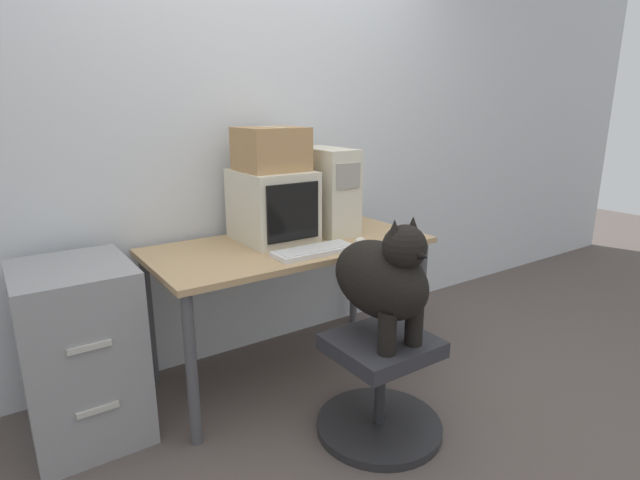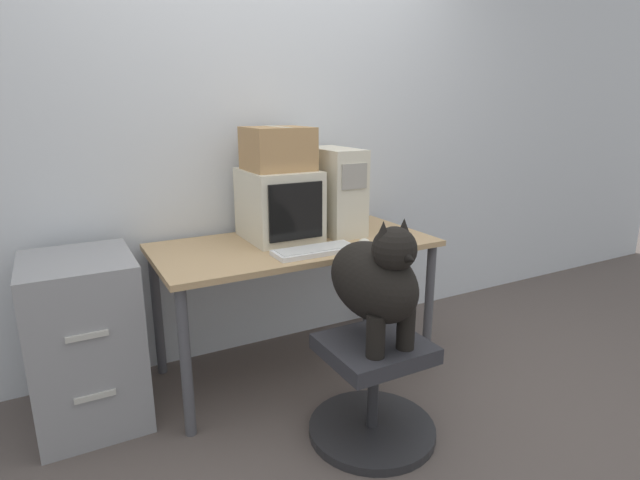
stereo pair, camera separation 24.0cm
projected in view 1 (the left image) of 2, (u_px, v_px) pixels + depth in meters
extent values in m
plane|color=#564C47|center=(329.00, 398.00, 2.55)|extent=(12.00, 12.00, 0.00)
cube|color=silver|center=(250.00, 132.00, 2.84)|extent=(8.00, 0.05, 2.60)
cube|color=tan|center=(290.00, 246.00, 2.65)|extent=(1.47, 0.72, 0.03)
cylinder|color=#4C4C51|center=(192.00, 370.00, 2.12)|extent=(0.05, 0.05, 0.71)
cylinder|color=#4C4C51|center=(421.00, 301.00, 2.87)|extent=(0.05, 0.05, 0.71)
cylinder|color=#4C4C51|center=(149.00, 320.00, 2.62)|extent=(0.05, 0.05, 0.71)
cylinder|color=#4C4C51|center=(354.00, 272.00, 3.36)|extent=(0.05, 0.05, 0.71)
cube|color=beige|center=(272.00, 205.00, 2.67)|extent=(0.36, 0.41, 0.37)
cube|color=black|center=(293.00, 212.00, 2.50)|extent=(0.30, 0.01, 0.29)
cube|color=beige|center=(325.00, 191.00, 2.83)|extent=(0.20, 0.42, 0.48)
cube|color=#9E998E|center=(348.00, 176.00, 2.63)|extent=(0.15, 0.01, 0.13)
cube|color=silver|center=(314.00, 251.00, 2.46)|extent=(0.42, 0.16, 0.02)
cube|color=silver|center=(314.00, 248.00, 2.45)|extent=(0.39, 0.13, 0.00)
ellipsoid|color=beige|center=(360.00, 241.00, 2.61)|extent=(0.06, 0.04, 0.04)
cylinder|color=#262628|center=(379.00, 425.00, 2.30)|extent=(0.58, 0.58, 0.04)
cylinder|color=#262628|center=(380.00, 388.00, 2.25)|extent=(0.05, 0.05, 0.35)
cube|color=#2D2D33|center=(382.00, 346.00, 2.19)|extent=(0.43, 0.40, 0.07)
ellipsoid|color=black|center=(379.00, 279.00, 2.14)|extent=(0.28, 0.52, 0.33)
cylinder|color=black|center=(387.00, 333.00, 2.03)|extent=(0.08, 0.08, 0.18)
cylinder|color=black|center=(414.00, 324.00, 2.11)|extent=(0.08, 0.08, 0.18)
sphere|color=black|center=(405.00, 247.00, 1.98)|extent=(0.18, 0.18, 0.18)
cone|color=black|center=(419.00, 255.00, 1.92)|extent=(0.08, 0.09, 0.08)
cone|color=black|center=(394.00, 229.00, 1.94)|extent=(0.06, 0.06, 0.08)
cone|color=black|center=(413.00, 226.00, 1.99)|extent=(0.06, 0.06, 0.08)
torus|color=orange|center=(400.00, 262.00, 2.01)|extent=(0.13, 0.13, 0.02)
cube|color=gray|center=(81.00, 352.00, 2.19)|extent=(0.47, 0.53, 0.80)
cube|color=beige|center=(90.00, 347.00, 1.94)|extent=(0.16, 0.01, 0.02)
cube|color=beige|center=(98.00, 410.00, 2.01)|extent=(0.16, 0.01, 0.02)
cube|color=#A87F51|center=(271.00, 149.00, 2.59)|extent=(0.33, 0.31, 0.22)
cube|color=beige|center=(270.00, 127.00, 2.56)|extent=(0.04, 0.30, 0.00)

